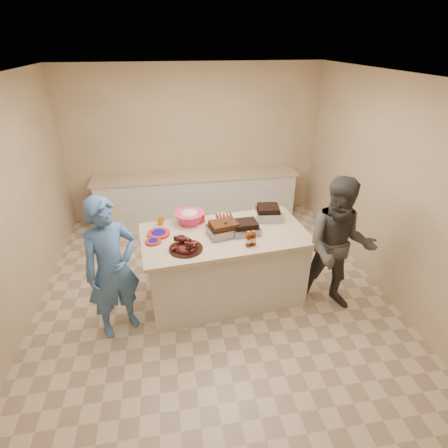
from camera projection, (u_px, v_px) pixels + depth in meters
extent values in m
cube|color=#47230F|center=(224.00, 235.00, 4.19)|extent=(0.41, 0.35, 0.11)
cube|color=black|center=(245.00, 233.00, 4.23)|extent=(0.33, 0.28, 0.10)
cube|color=gray|center=(268.00, 219.00, 4.56)|extent=(0.34, 0.34, 0.12)
cylinder|color=silver|center=(224.00, 217.00, 4.59)|extent=(0.29, 0.29, 0.05)
cube|color=#FF9E2A|center=(264.00, 216.00, 4.62)|extent=(0.27, 0.20, 0.07)
cylinder|color=#451E09|center=(253.00, 245.00, 3.99)|extent=(0.07, 0.07, 0.18)
cylinder|color=#451E09|center=(248.00, 246.00, 3.97)|extent=(0.07, 0.07, 0.19)
cylinder|color=yellow|center=(209.00, 227.00, 4.35)|extent=(0.05, 0.05, 0.12)
imported|color=silver|center=(211.00, 229.00, 4.32)|extent=(0.15, 0.06, 0.14)
cylinder|color=#A82015|center=(159.00, 235.00, 4.19)|extent=(0.29, 0.29, 0.03)
cylinder|color=#A82015|center=(153.00, 242.00, 4.04)|extent=(0.20, 0.20, 0.03)
imported|color=#AD700A|center=(161.00, 225.00, 4.42)|extent=(0.10, 0.09, 0.09)
cube|color=#A82015|center=(195.00, 222.00, 4.48)|extent=(0.25, 0.21, 0.11)
imported|color=#446EA9|center=(123.00, 326.00, 4.15)|extent=(1.37, 1.75, 0.40)
imported|color=#45423E|center=(328.00, 303.00, 4.52)|extent=(1.38, 1.90, 0.65)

